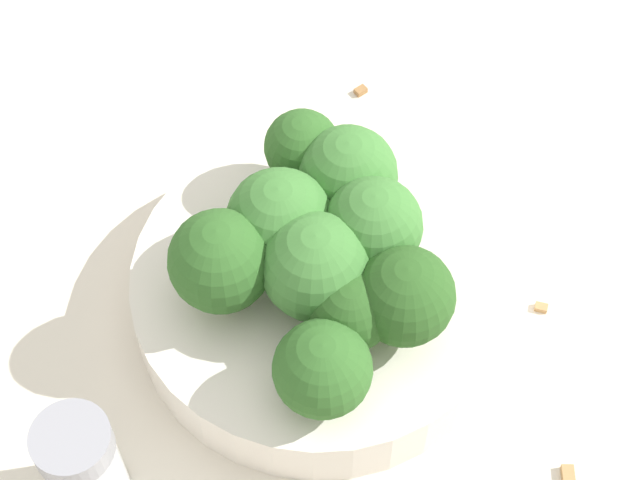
% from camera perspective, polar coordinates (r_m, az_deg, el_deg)
% --- Properties ---
extents(ground_plane, '(3.00, 3.00, 0.00)m').
position_cam_1_polar(ground_plane, '(0.61, 0.00, -3.67)').
color(ground_plane, beige).
extents(bowl, '(0.21, 0.21, 0.04)m').
position_cam_1_polar(bowl, '(0.59, 0.00, -2.76)').
color(bowl, silver).
rests_on(bowl, ground_plane).
extents(broccoli_floret_0, '(0.06, 0.06, 0.06)m').
position_cam_1_polar(broccoli_floret_0, '(0.55, -2.16, 0.98)').
color(broccoli_floret_0, '#84AD66').
rests_on(broccoli_floret_0, bowl).
extents(broccoli_floret_1, '(0.04, 0.04, 0.05)m').
position_cam_1_polar(broccoli_floret_1, '(0.59, -1.28, 4.81)').
color(broccoli_floret_1, '#8EB770').
rests_on(broccoli_floret_1, bowl).
extents(broccoli_floret_2, '(0.06, 0.06, 0.06)m').
position_cam_1_polar(broccoli_floret_2, '(0.54, -0.22, -1.47)').
color(broccoli_floret_2, '#84AD66').
rests_on(broccoli_floret_2, bowl).
extents(broccoli_floret_3, '(0.05, 0.05, 0.06)m').
position_cam_1_polar(broccoli_floret_3, '(0.53, 4.53, -3.07)').
color(broccoli_floret_3, '#8EB770').
rests_on(broccoli_floret_3, bowl).
extents(broccoli_floret_4, '(0.05, 0.05, 0.05)m').
position_cam_1_polar(broccoli_floret_4, '(0.52, 0.13, -6.94)').
color(broccoli_floret_4, '#8EB770').
rests_on(broccoli_floret_4, bowl).
extents(broccoli_floret_5, '(0.05, 0.05, 0.06)m').
position_cam_1_polar(broccoli_floret_5, '(0.55, 2.84, 0.76)').
color(broccoli_floret_5, '#8EB770').
rests_on(broccoli_floret_5, bowl).
extents(broccoli_floret_6, '(0.05, 0.05, 0.06)m').
position_cam_1_polar(broccoli_floret_6, '(0.54, -5.32, -1.19)').
color(broccoli_floret_6, '#7A9E5B').
rests_on(broccoli_floret_6, bowl).
extents(broccoli_floret_7, '(0.04, 0.04, 0.05)m').
position_cam_1_polar(broccoli_floret_7, '(0.53, 1.60, -3.87)').
color(broccoli_floret_7, '#8EB770').
rests_on(broccoli_floret_7, bowl).
extents(broccoli_floret_8, '(0.05, 0.05, 0.06)m').
position_cam_1_polar(broccoli_floret_8, '(0.57, 1.50, 3.44)').
color(broccoli_floret_8, '#8EB770').
rests_on(broccoli_floret_8, bowl).
extents(pepper_shaker, '(0.04, 0.04, 0.07)m').
position_cam_1_polar(pepper_shaker, '(0.54, -12.56, -11.58)').
color(pepper_shaker, silver).
rests_on(pepper_shaker, ground_plane).
extents(almond_crumb_0, '(0.01, 0.01, 0.01)m').
position_cam_1_polar(almond_crumb_0, '(0.62, 11.74, -3.46)').
color(almond_crumb_0, '#AD7F4C').
rests_on(almond_crumb_0, ground_plane).
extents(almond_crumb_1, '(0.01, 0.01, 0.01)m').
position_cam_1_polar(almond_crumb_1, '(0.70, 2.19, 8.07)').
color(almond_crumb_1, olive).
rests_on(almond_crumb_1, ground_plane).
extents(almond_crumb_3, '(0.01, 0.01, 0.01)m').
position_cam_1_polar(almond_crumb_3, '(0.58, 13.12, -11.98)').
color(almond_crumb_3, '#AD7F4C').
rests_on(almond_crumb_3, ground_plane).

